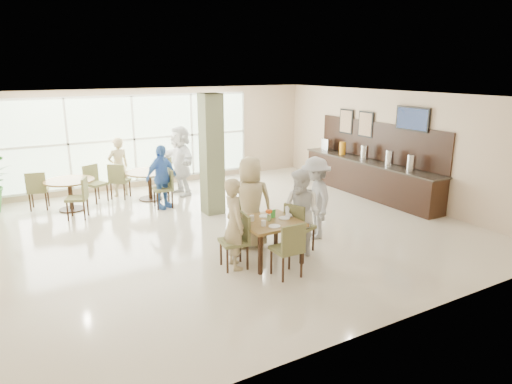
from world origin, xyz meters
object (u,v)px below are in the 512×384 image
teen_right (301,213)px  teen_standing (315,198)px  teen_far (250,203)px  adult_b (180,161)px  adult_standing (119,167)px  round_table_left (70,187)px  buffet_counter (369,175)px  round_table_right (149,177)px  adult_a (162,177)px  teen_left (234,224)px  main_table (269,225)px

teen_right → teen_standing: (0.74, 0.56, 0.03)m
teen_far → adult_b: adult_b is taller
teen_standing → adult_b: (-1.14, 4.47, 0.10)m
teen_right → adult_standing: size_ratio=1.00×
round_table_left → buffet_counter: size_ratio=0.25×
round_table_right → adult_a: 0.93m
round_table_left → adult_a: size_ratio=0.74×
round_table_left → teen_far: (2.62, -4.22, 0.30)m
teen_left → adult_a: 3.95m
main_table → round_table_right: 4.96m
round_table_left → teen_left: bearing=-68.7°
main_table → adult_b: 5.00m
teen_right → adult_standing: same height
round_table_left → teen_left: 5.28m
teen_far → round_table_right: bearing=-63.7°
round_table_right → teen_left: 4.87m
round_table_right → adult_b: (0.89, 0.06, 0.34)m
teen_far → adult_b: 4.24m
main_table → adult_standing: (-1.23, 5.64, 0.13)m
main_table → round_table_left: same height
round_table_right → teen_standing: size_ratio=0.72×
round_table_right → adult_b: adult_b is taller
teen_left → adult_b: 5.02m
teen_right → adult_a: bearing=179.2°
teen_standing → adult_b: 4.61m
buffet_counter → adult_a: 5.47m
main_table → teen_left: teen_left is taller
teen_left → teen_far: bearing=-35.9°
teen_right → adult_standing: bearing=-179.7°
adult_b → adult_standing: bearing=-118.2°
teen_right → round_table_left: bearing=-165.3°
buffet_counter → teen_far: bearing=-160.5°
buffet_counter → teen_right: bearing=-148.7°
teen_standing → adult_standing: (-2.63, 5.12, -0.04)m
teen_left → adult_standing: (-0.57, 5.58, 0.00)m
teen_right → teen_standing: bearing=108.8°
round_table_left → adult_b: size_ratio=0.62×
teen_right → adult_b: adult_b is taller
teen_left → teen_standing: (2.06, 0.46, 0.04)m
main_table → adult_b: adult_b is taller
teen_left → teen_far: (0.70, 0.69, 0.09)m
teen_left → adult_b: (0.92, 4.93, 0.14)m
teen_far → round_table_left: bearing=-41.0°
teen_left → teen_right: teen_right is taller
teen_right → adult_a: size_ratio=1.02×
adult_a → adult_b: adult_b is taller
teen_right → adult_a: teen_right is taller
teen_far → adult_a: 3.32m
round_table_left → teen_far: size_ratio=0.66×
adult_standing → adult_a: bearing=99.6°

